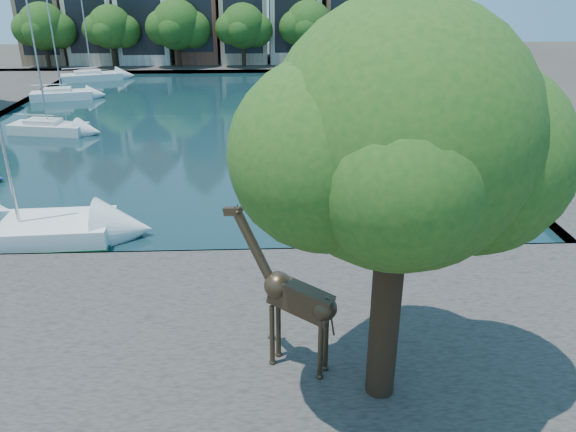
{
  "coord_description": "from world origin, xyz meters",
  "views": [
    {
      "loc": [
        4.36,
        -21.51,
        11.4
      ],
      "look_at": [
        5.21,
        -2.0,
        2.87
      ],
      "focal_mm": 35.0,
      "sensor_mm": 36.0,
      "label": 1
    }
  ],
  "objects": [
    {
      "name": "ground",
      "position": [
        0.0,
        0.0,
        0.0
      ],
      "size": [
        160.0,
        160.0,
        0.0
      ],
      "primitive_type": "plane",
      "color": "#38332B",
      "rests_on": "ground"
    },
    {
      "name": "water_basin",
      "position": [
        0.0,
        24.0,
        0.04
      ],
      "size": [
        38.0,
        50.0,
        0.08
      ],
      "primitive_type": "cube",
      "color": "black",
      "rests_on": "ground"
    },
    {
      "name": "near_quay",
      "position": [
        0.0,
        -7.0,
        0.25
      ],
      "size": [
        50.0,
        14.0,
        0.5
      ],
      "primitive_type": "cube",
      "color": "#4A4540",
      "rests_on": "ground"
    },
    {
      "name": "far_quay",
      "position": [
        0.0,
        56.0,
        0.25
      ],
      "size": [
        60.0,
        16.0,
        0.5
      ],
      "primitive_type": "cube",
      "color": "#4A4540",
      "rests_on": "ground"
    },
    {
      "name": "right_quay",
      "position": [
        25.0,
        24.0,
        0.25
      ],
      "size": [
        14.0,
        52.0,
        0.5
      ],
      "primitive_type": "cube",
      "color": "#4A4540",
      "rests_on": "ground"
    },
    {
      "name": "plane_tree",
      "position": [
        7.62,
        -9.01,
        7.67
      ],
      "size": [
        8.32,
        6.4,
        10.62
      ],
      "color": "#332114",
      "rests_on": "near_quay"
    },
    {
      "name": "townhouse_west_end",
      "position": [
        -23.0,
        55.99,
        7.36
      ],
      "size": [
        5.44,
        9.18,
        14.93
      ],
      "color": "#8F6B4E",
      "rests_on": "far_quay"
    },
    {
      "name": "townhouse_west_inner",
      "position": [
        -10.5,
        55.99,
        7.35
      ],
      "size": [
        6.43,
        9.18,
        15.15
      ],
      "color": "silver",
      "rests_on": "far_quay"
    },
    {
      "name": "townhouse_east_inner",
      "position": [
        2.0,
        55.99,
        7.73
      ],
      "size": [
        5.94,
        9.18,
        15.79
      ],
      "color": "tan",
      "rests_on": "far_quay"
    },
    {
      "name": "townhouse_east_end",
      "position": [
        15.0,
        55.99,
        7.11
      ],
      "size": [
        5.44,
        9.18,
        14.43
      ],
      "color": "brown",
      "rests_on": "far_quay"
    },
    {
      "name": "far_tree_far_west",
      "position": [
        -21.9,
        50.49,
        5.18
      ],
      "size": [
        7.28,
        5.6,
        7.68
      ],
      "color": "#332114",
      "rests_on": "far_quay"
    },
    {
      "name": "far_tree_west",
      "position": [
        -13.91,
        50.49,
        5.08
      ],
      "size": [
        6.76,
        5.2,
        7.36
      ],
      "color": "#332114",
      "rests_on": "far_quay"
    },
    {
      "name": "far_tree_mid_west",
      "position": [
        -5.89,
        50.49,
        5.29
      ],
      "size": [
        7.8,
        6.0,
        8.0
      ],
      "color": "#332114",
      "rests_on": "far_quay"
    },
    {
      "name": "far_tree_mid_east",
      "position": [
        2.1,
        50.49,
        5.13
      ],
      "size": [
        7.02,
        5.4,
        7.52
      ],
      "color": "#332114",
      "rests_on": "far_quay"
    },
    {
      "name": "far_tree_east",
      "position": [
        10.11,
        50.49,
        5.24
      ],
      "size": [
        7.54,
        5.8,
        7.84
      ],
      "color": "#332114",
      "rests_on": "far_quay"
    },
    {
      "name": "far_tree_far_east",
      "position": [
        18.09,
        50.49,
        5.08
      ],
      "size": [
        6.76,
        5.2,
        7.36
      ],
      "color": "#332114",
      "rests_on": "far_quay"
    },
    {
      "name": "giraffe_statue",
      "position": [
        5.08,
        -7.78,
        2.89
      ],
      "size": [
        3.17,
        1.87,
        4.86
      ],
      "color": "#3C2D1E",
      "rests_on": "near_quay"
    },
    {
      "name": "sailboat_left_c",
      "position": [
        -12.0,
        20.94,
        0.66
      ],
      "size": [
        6.04,
        3.08,
        9.67
      ],
      "color": "silver",
      "rests_on": "water_basin"
    },
    {
      "name": "sailboat_left_d",
      "position": [
        -15.0,
        33.42,
        0.7
      ],
      "size": [
        5.9,
        3.11,
        10.3
      ],
      "color": "white",
      "rests_on": "water_basin"
    },
    {
      "name": "sailboat_left_e",
      "position": [
        -15.0,
        43.77,
        0.68
      ],
      "size": [
        6.94,
        4.33,
        10.42
      ],
      "color": "white",
      "rests_on": "water_basin"
    },
    {
      "name": "sailboat_right_a",
      "position": [
        12.03,
        9.34,
        0.57
      ],
      "size": [
        5.36,
        3.3,
        9.71
      ],
      "color": "silver",
      "rests_on": "water_basin"
    },
    {
      "name": "sailboat_right_b",
      "position": [
        12.0,
        16.01,
        0.61
      ],
      "size": [
        6.92,
        2.6,
        11.16
      ],
      "color": "navy",
      "rests_on": "water_basin"
    },
    {
      "name": "sailboat_right_c",
      "position": [
        15.0,
        28.45,
        0.56
      ],
      "size": [
        4.9,
        2.34,
        8.0
      ],
      "color": "silver",
      "rests_on": "water_basin"
    },
    {
      "name": "sailboat_right_d",
      "position": [
        15.0,
        32.62,
        0.67
      ],
      "size": [
        5.43,
        3.32,
        10.24
      ],
      "color": "white",
      "rests_on": "water_basin"
    }
  ]
}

